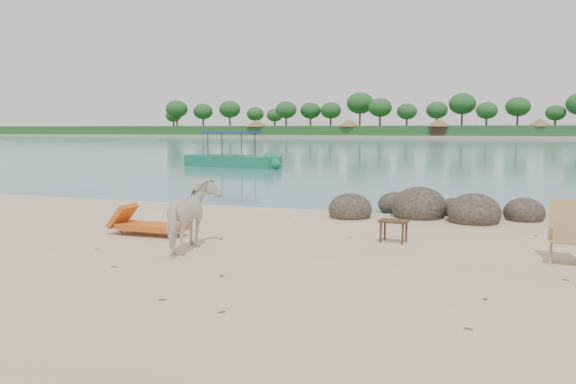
% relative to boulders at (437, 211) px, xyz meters
% --- Properties ---
extents(water, '(400.00, 400.00, 0.00)m').
position_rel_boulders_xyz_m(water, '(-2.03, 84.25, -0.21)').
color(water, '#386B71').
rests_on(water, ground).
extents(far_shore, '(420.00, 90.00, 1.40)m').
position_rel_boulders_xyz_m(far_shore, '(-2.03, 164.25, -0.21)').
color(far_shore, tan).
rests_on(far_shore, ground).
extents(far_scenery, '(420.00, 18.00, 9.50)m').
position_rel_boulders_xyz_m(far_scenery, '(-2.01, 130.95, 2.93)').
color(far_scenery, '#1E4C1E').
rests_on(far_scenery, ground).
extents(boulders, '(6.34, 2.92, 1.09)m').
position_rel_boulders_xyz_m(boulders, '(0.00, 0.00, 0.00)').
color(boulders, '#2A251C').
rests_on(boulders, ground).
extents(cow, '(1.02, 1.72, 1.36)m').
position_rel_boulders_xyz_m(cow, '(-4.04, -5.68, 0.47)').
color(cow, silver).
rests_on(cow, ground).
extents(side_table, '(0.61, 0.44, 0.46)m').
position_rel_boulders_xyz_m(side_table, '(-0.56, -3.60, 0.02)').
color(side_table, '#362015').
rests_on(side_table, ground).
extents(lounge_chair, '(1.88, 0.67, 0.56)m').
position_rel_boulders_xyz_m(lounge_chair, '(-5.66, -4.64, 0.07)').
color(lounge_chair, '#CD5918').
rests_on(lounge_chair, ground).
extents(deck_chair, '(0.78, 0.84, 1.07)m').
position_rel_boulders_xyz_m(deck_chair, '(2.59, -4.43, 0.32)').
color(deck_chair, tan).
rests_on(deck_chair, ground).
extents(boat_near, '(7.55, 3.15, 3.57)m').
position_rel_boulders_xyz_m(boat_near, '(-14.12, 17.08, 1.57)').
color(boat_near, '#15714E').
rests_on(boat_near, water).
extents(dead_leaves, '(8.40, 7.09, 0.00)m').
position_rel_boulders_xyz_m(dead_leaves, '(-1.65, -5.90, -0.21)').
color(dead_leaves, brown).
rests_on(dead_leaves, ground).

